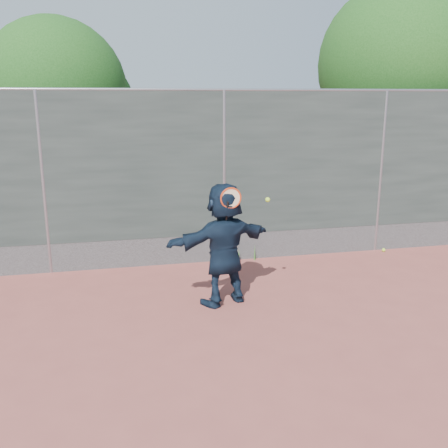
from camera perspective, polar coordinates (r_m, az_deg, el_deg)
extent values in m
plane|color=#9E4C42|center=(6.00, 7.42, -14.53)|extent=(80.00, 80.00, 0.00)
imported|color=#122032|center=(7.01, 0.00, -2.32)|extent=(1.71, 1.02, 1.75)
sphere|color=#BCED34|center=(10.06, 17.79, -2.84)|extent=(0.07, 0.07, 0.07)
cube|color=#38423D|center=(8.70, 0.00, 6.84)|extent=(20.00, 0.04, 2.50)
cube|color=slate|center=(9.02, 0.00, -2.66)|extent=(20.00, 0.03, 0.50)
cylinder|color=gray|center=(8.63, 0.00, 15.10)|extent=(20.00, 0.05, 0.05)
cylinder|color=gray|center=(8.62, -19.94, 4.22)|extent=(0.06, 0.06, 3.00)
cylinder|color=gray|center=(8.74, 0.00, 5.21)|extent=(0.06, 0.06, 3.00)
cylinder|color=gray|center=(9.82, 17.45, 5.57)|extent=(0.06, 0.06, 3.00)
torus|color=red|center=(6.66, 0.79, 2.97)|extent=(0.29, 0.03, 0.29)
cylinder|color=beige|center=(6.66, 0.79, 2.97)|extent=(0.25, 0.01, 0.25)
cylinder|color=black|center=(6.71, 0.33, 1.31)|extent=(0.03, 0.13, 0.33)
sphere|color=#BCED34|center=(6.87, 5.01, 2.78)|extent=(0.07, 0.07, 0.07)
cylinder|color=#382314|center=(12.48, 18.45, 6.30)|extent=(0.28, 0.28, 2.60)
sphere|color=#23561C|center=(12.40, 19.31, 16.82)|extent=(3.60, 3.60, 3.60)
sphere|color=#23561C|center=(12.93, 21.52, 14.90)|extent=(2.52, 2.52, 2.52)
cylinder|color=#382314|center=(11.62, -17.97, 4.79)|extent=(0.28, 0.28, 2.20)
sphere|color=#23561C|center=(11.48, -18.73, 14.30)|extent=(3.00, 3.00, 3.00)
sphere|color=#23561C|center=(11.64, -15.49, 13.04)|extent=(2.10, 2.10, 2.10)
cone|color=#387226|center=(9.00, 1.72, -3.50)|extent=(0.03, 0.03, 0.26)
cone|color=#387226|center=(9.08, 3.53, -3.22)|extent=(0.03, 0.03, 0.30)
cone|color=#387226|center=(8.91, -0.44, -3.81)|extent=(0.03, 0.03, 0.22)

